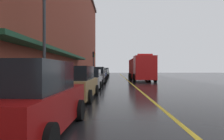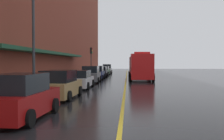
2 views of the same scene
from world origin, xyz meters
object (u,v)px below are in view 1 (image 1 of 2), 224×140
at_px(parking_meter_2, 95,72).
at_px(traffic_light_near, 93,60).
at_px(parked_car_4, 100,74).
at_px(parked_car_5, 102,74).
at_px(parked_car_3, 97,75).
at_px(parked_car_7, 105,72).
at_px(parked_car_2, 90,79).
at_px(parking_meter_0, 50,79).
at_px(fire_truck, 141,69).
at_px(parked_car_0, 32,100).
at_px(parking_meter_1, 98,71).
at_px(parked_car_1, 75,84).
at_px(street_lamp_left, 44,20).
at_px(parked_car_6, 103,73).

height_order(parking_meter_2, traffic_light_near, traffic_light_near).
relative_size(parked_car_4, parked_car_5, 0.99).
xyz_separation_m(parked_car_3, traffic_light_near, (-1.41, 9.61, 2.30)).
distance_m(parked_car_3, parked_car_4, 5.40).
bearing_deg(parked_car_3, parked_car_5, -0.76).
bearing_deg(parked_car_7, parked_car_2, 177.85).
bearing_deg(parking_meter_0, fire_truck, 66.53).
height_order(parked_car_0, parking_meter_1, parked_car_0).
distance_m(parked_car_1, traffic_light_near, 22.44).
height_order(parked_car_4, fire_truck, fire_truck).
relative_size(parked_car_1, parking_meter_1, 3.35).
xyz_separation_m(parking_meter_1, traffic_light_near, (0.06, -10.73, 2.10)).
distance_m(parked_car_0, fire_truck, 23.03).
bearing_deg(parking_meter_1, parking_meter_2, -90.00).
bearing_deg(parked_car_4, street_lamp_left, 172.02).
bearing_deg(parked_car_1, traffic_light_near, 5.27).
height_order(fire_truck, parking_meter_2, fire_truck).
xyz_separation_m(parked_car_1, parking_meter_0, (-1.39, 0.18, 0.24)).
distance_m(parked_car_0, parked_car_7, 40.60).
xyz_separation_m(parked_car_0, traffic_light_near, (-1.38, 27.95, 2.32)).
bearing_deg(street_lamp_left, parked_car_0, -72.90).
relative_size(street_lamp_left, traffic_light_near, 1.61).
distance_m(parked_car_5, parking_meter_0, 23.55).
relative_size(fire_truck, parking_meter_0, 6.28).
distance_m(parked_car_1, parking_meter_0, 1.42).
distance_m(parked_car_6, street_lamp_left, 29.07).
xyz_separation_m(parked_car_3, parking_meter_0, (-1.48, -12.49, 0.21)).
bearing_deg(traffic_light_near, fire_truck, -38.57).
height_order(parked_car_2, parking_meter_0, parked_car_2).
xyz_separation_m(parked_car_0, parked_car_2, (-0.01, 11.94, -0.10)).
distance_m(parked_car_5, parked_car_6, 6.05).
height_order(parked_car_0, fire_truck, fire_truck).
relative_size(parked_car_0, parked_car_5, 0.94).
bearing_deg(parked_car_6, parked_car_0, -177.64).
xyz_separation_m(fire_truck, parking_meter_0, (-7.14, -16.46, -0.58)).
height_order(parking_meter_1, traffic_light_near, traffic_light_near).
bearing_deg(parking_meter_2, parked_car_7, 81.91).
distance_m(parked_car_3, parking_meter_0, 12.58).
bearing_deg(street_lamp_left, parked_car_5, 84.97).
bearing_deg(parking_meter_2, parking_meter_1, 90.00).
bearing_deg(parked_car_3, parked_car_2, 178.46).
bearing_deg(parked_car_4, parking_meter_2, 10.93).
bearing_deg(parked_car_3, parking_meter_0, 172.12).
bearing_deg(parked_car_2, parked_car_1, 179.34).
height_order(parked_car_5, parking_meter_0, parked_car_5).
bearing_deg(parked_car_6, parking_meter_0, 179.60).
distance_m(parked_car_5, parking_meter_2, 1.93).
bearing_deg(parked_car_4, parking_meter_1, 4.54).
height_order(parked_car_1, parked_car_2, parked_car_1).
bearing_deg(parked_car_4, parked_car_2, 178.73).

